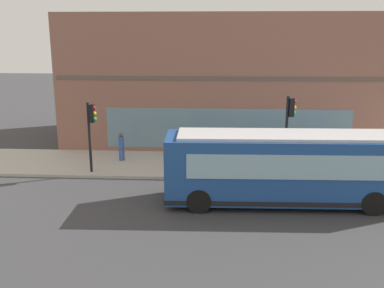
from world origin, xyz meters
name	(u,v)px	position (x,y,z in m)	size (l,w,h in m)	color
ground	(230,200)	(0.00, 0.00, 0.00)	(120.00, 120.00, 0.00)	#38383A
sidewalk_curb	(228,165)	(5.01, 0.00, 0.07)	(4.83, 40.00, 0.15)	#B2ADA3
building_corner	(227,78)	(12.05, 0.00, 4.13)	(9.30, 20.68, 8.28)	#8C5B4C
city_bus_nearside	(284,168)	(-0.15, -2.25, 1.55)	(2.82, 10.10, 3.07)	#1E478C
traffic_light_near_corner	(289,121)	(3.20, -2.91, 2.95)	(0.32, 0.49, 4.02)	black
traffic_light_down_block	(91,124)	(3.22, 6.94, 2.67)	(0.32, 0.49, 3.61)	black
fire_hydrant	(250,158)	(4.94, -1.22, 0.51)	(0.35, 0.35, 0.74)	yellow
pedestrian_near_building_entrance	(203,150)	(4.40, 1.32, 1.09)	(0.32, 0.32, 1.64)	silver
pedestrian_walking_along_curb	(366,150)	(5.01, -7.34, 1.05)	(0.32, 0.32, 1.57)	silver
pedestrian_near_hydrant	(121,145)	(5.34, 5.93, 1.07)	(0.32, 0.32, 1.61)	#3359A5
pedestrian_by_light_pole	(191,142)	(6.44, 2.13, 1.03)	(0.32, 0.32, 1.54)	#3F8C4C
newspaper_vending_box	(359,165)	(3.68, -6.61, 0.60)	(0.44, 0.42, 0.90)	#263F99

